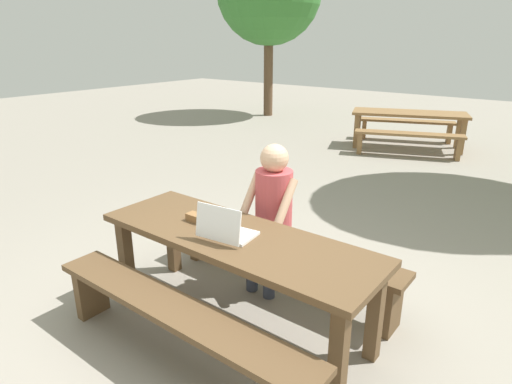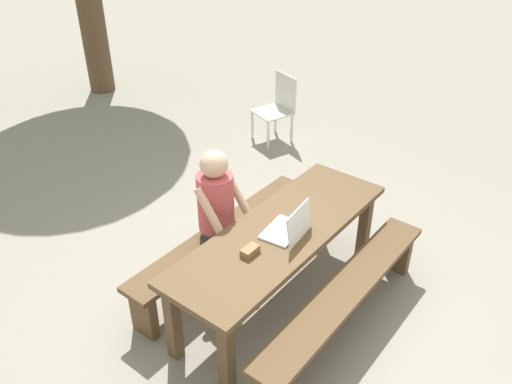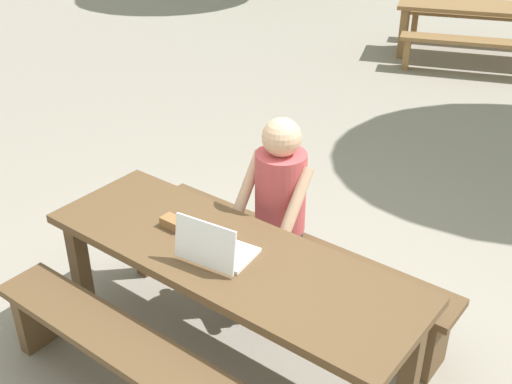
{
  "view_description": "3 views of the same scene",
  "coord_description": "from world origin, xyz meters",
  "px_view_note": "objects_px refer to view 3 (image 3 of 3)",
  "views": [
    {
      "loc": [
        1.84,
        -2.14,
        2.06
      ],
      "look_at": [
        -0.01,
        0.25,
        0.98
      ],
      "focal_mm": 30.59,
      "sensor_mm": 36.0,
      "label": 1
    },
    {
      "loc": [
        -2.71,
        -1.88,
        3.14
      ],
      "look_at": [
        -0.01,
        0.25,
        0.98
      ],
      "focal_mm": 36.38,
      "sensor_mm": 36.0,
      "label": 2
    },
    {
      "loc": [
        1.77,
        -2.07,
        2.66
      ],
      "look_at": [
        -0.01,
        0.25,
        0.98
      ],
      "focal_mm": 44.26,
      "sensor_mm": 36.0,
      "label": 3
    }
  ],
  "objects_px": {
    "laptop": "(215,248)",
    "person_seated": "(277,200)",
    "small_pouch": "(174,223)",
    "picnic_table_front": "(229,269)",
    "picnic_table_mid": "(481,13)"
  },
  "relations": [
    {
      "from": "picnic_table_front",
      "to": "picnic_table_mid",
      "type": "distance_m",
      "value": 6.37
    },
    {
      "from": "picnic_table_front",
      "to": "laptop",
      "type": "bearing_deg",
      "value": -103.95
    },
    {
      "from": "small_pouch",
      "to": "picnic_table_mid",
      "type": "xyz_separation_m",
      "value": [
        -0.55,
        6.3,
        -0.16
      ]
    },
    {
      "from": "picnic_table_front",
      "to": "laptop",
      "type": "height_order",
      "value": "laptop"
    },
    {
      "from": "picnic_table_front",
      "to": "laptop",
      "type": "xyz_separation_m",
      "value": [
        -0.02,
        -0.08,
        0.17
      ]
    },
    {
      "from": "small_pouch",
      "to": "picnic_table_mid",
      "type": "bearing_deg",
      "value": 95.02
    },
    {
      "from": "laptop",
      "to": "person_seated",
      "type": "distance_m",
      "value": 0.66
    },
    {
      "from": "laptop",
      "to": "picnic_table_mid",
      "type": "relative_size",
      "value": 0.17
    },
    {
      "from": "laptop",
      "to": "person_seated",
      "type": "relative_size",
      "value": 0.31
    },
    {
      "from": "laptop",
      "to": "picnic_table_mid",
      "type": "xyz_separation_m",
      "value": [
        -0.93,
        6.39,
        -0.19
      ]
    },
    {
      "from": "person_seated",
      "to": "picnic_table_mid",
      "type": "xyz_separation_m",
      "value": [
        -0.85,
        5.73,
        -0.15
      ]
    },
    {
      "from": "small_pouch",
      "to": "person_seated",
      "type": "distance_m",
      "value": 0.64
    },
    {
      "from": "picnic_table_front",
      "to": "person_seated",
      "type": "distance_m",
      "value": 0.59
    },
    {
      "from": "picnic_table_front",
      "to": "person_seated",
      "type": "relative_size",
      "value": 1.7
    },
    {
      "from": "person_seated",
      "to": "picnic_table_mid",
      "type": "distance_m",
      "value": 5.8
    }
  ]
}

